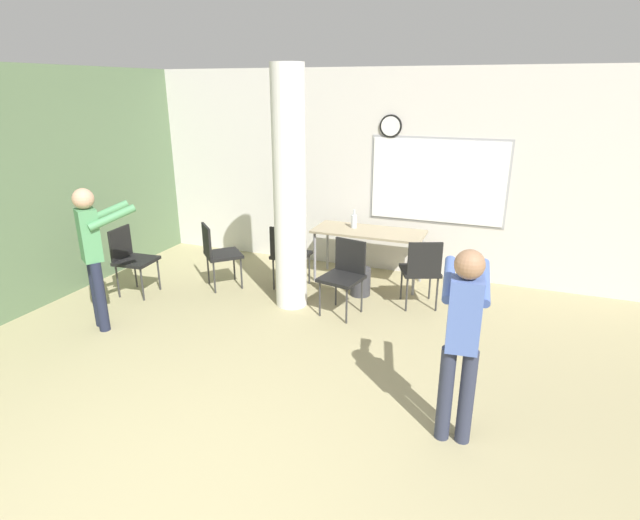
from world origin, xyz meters
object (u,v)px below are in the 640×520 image
Objects in this scene: chair_table_right at (422,268)px; chair_table_front at (344,272)px; folding_table at (369,235)px; chair_near_pillar at (218,251)px; bottle_on_table at (354,221)px; chair_table_left at (289,252)px; person_playing_side at (462,332)px; person_watching_back at (94,248)px; chair_by_left_wall at (131,256)px.

chair_table_front is at bearing -150.95° from chair_table_right.
folding_table is at bearing 90.83° from chair_table_front.
chair_table_front is 1.00× the size of chair_near_pillar.
bottle_on_table is at bearing 165.43° from folding_table.
person_playing_side is (2.40, -2.26, 0.39)m from chair_table_left.
chair_table_left is (-0.66, -0.69, -0.31)m from bottle_on_table.
bottle_on_table reaches higher than chair_near_pillar.
chair_table_right is at bearing 29.37° from person_watching_back.
folding_table is 1.71× the size of chair_by_left_wall.
folding_table is 1.71× the size of chair_table_left.
bottle_on_table is at bearing 120.48° from person_playing_side.
chair_by_left_wall is at bearing 161.67° from person_playing_side.
folding_table is at bearing 143.83° from chair_table_right.
chair_by_left_wall is (-2.71, -1.50, -0.16)m from folding_table.
chair_by_left_wall is 0.55× the size of person_watching_back.
chair_near_pillar is at bearing 68.88° from person_watching_back.
person_playing_side is (3.30, -1.97, 0.39)m from chair_near_pillar.
person_watching_back reaches higher than folding_table.
chair_near_pillar is at bearing 175.65° from chair_table_front.
chair_by_left_wall is at bearing -165.88° from chair_table_right.
person_playing_side reaches higher than chair_table_front.
chair_by_left_wall is (-2.72, -0.44, 0.00)m from chair_table_front.
chair_near_pillar is 0.94m from chair_table_left.
bottle_on_table is (-0.23, 0.06, 0.15)m from folding_table.
chair_near_pillar is at bearing -173.12° from chair_table_right.
chair_near_pillar is at bearing 31.90° from chair_by_left_wall.
person_watching_back is (-2.37, -1.34, 0.42)m from chair_table_front.
chair_by_left_wall is 1.09m from chair_near_pillar.
person_playing_side is (0.68, -2.29, 0.39)m from chair_table_right.
chair_by_left_wall is at bearing -154.61° from chair_table_left.
chair_table_left is 2.33m from person_watching_back.
person_watching_back is at bearing -134.46° from folding_table.
chair_table_left is 3.32m from person_playing_side.
person_watching_back is (-3.87, 0.49, 0.03)m from person_playing_side.
chair_table_front is 2.76m from chair_by_left_wall.
person_watching_back is at bearing -130.84° from bottle_on_table.
chair_table_left is (-1.72, -0.03, 0.00)m from chair_table_right.
bottle_on_table is 3.26m from person_watching_back.
folding_table is at bearing 35.48° from chair_table_left.
chair_table_right is at bearing 29.05° from chair_table_front.
chair_table_left is (0.90, 0.29, 0.00)m from chair_near_pillar.
chair_table_left is 0.55× the size of person_watching_back.
person_watching_back is (-3.19, -1.79, 0.42)m from chair_table_right.
person_playing_side is (4.22, -1.40, 0.39)m from chair_by_left_wall.
folding_table is 1.71× the size of chair_table_right.
person_playing_side is at bearing -59.52° from bottle_on_table.
bottle_on_table reaches higher than chair_table_right.
chair_table_left is 0.57× the size of person_playing_side.
bottle_on_table is 1.87m from chair_near_pillar.
chair_table_front is 0.93m from chair_table_right.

